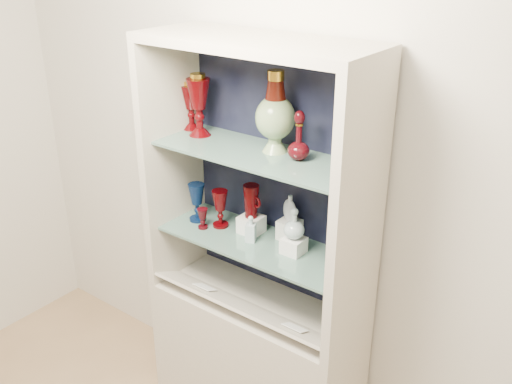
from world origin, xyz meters
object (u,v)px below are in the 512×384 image
Objects in this scene: pedestal_lamp_left at (191,106)px; ruby_goblet_small at (203,219)px; ruby_decanter_a at (299,133)px; clear_square_bottle at (251,229)px; pedestal_lamp_right at (199,105)px; cameo_medallion at (352,235)px; enamel_urn at (275,112)px; clear_round_decanter at (294,224)px; ruby_decanter_b at (355,151)px; ruby_pitcher at (251,201)px; flat_flask at (290,208)px; cobalt_goblet at (197,202)px; ruby_goblet_tall at (220,209)px; lidded_bowl at (345,174)px.

ruby_goblet_small is at bearing -38.04° from pedestal_lamp_left.
pedestal_lamp_left is 0.97× the size of ruby_decanter_a.
ruby_decanter_a is 0.67m from ruby_goblet_small.
ruby_decanter_a is at bearing -3.65° from pedestal_lamp_left.
pedestal_lamp_left is 0.63m from clear_square_bottle.
cameo_medallion is (0.79, -0.00, -0.39)m from pedestal_lamp_right.
enamel_urn reaches higher than clear_round_decanter.
pedestal_lamp_right is at bearing 178.40° from ruby_decanter_b.
flat_flask is at bearing 31.21° from ruby_pitcher.
enamel_urn reaches higher than ruby_decanter_a.
enamel_urn is 0.47m from clear_round_decanter.
cobalt_goblet is 0.47m from flat_flask.
ruby_pitcher reaches higher than flat_flask.
pedestal_lamp_left is 0.66× the size of enamel_urn.
cameo_medallion is at bearing -0.21° from pedestal_lamp_right.
cameo_medallion is (0.35, -0.08, 0.01)m from flat_flask.
pedestal_lamp_left is 1.66× the size of clear_round_decanter.
clear_square_bottle is at bearing 7.45° from ruby_goblet_small.
ruby_decanter_b reaches higher than cobalt_goblet.
ruby_goblet_tall is at bearing -15.15° from pedestal_lamp_left.
lidded_bowl is 0.83m from ruby_goblet_small.
ruby_decanter_a is at bearing -168.20° from cameo_medallion.
enamel_urn reaches higher than ruby_goblet_small.
ruby_decanter_a is 1.83× the size of clear_square_bottle.
ruby_goblet_tall is (-0.27, -0.04, -0.50)m from enamel_urn.
pedestal_lamp_right is 1.22× the size of ruby_decanter_a.
ruby_pitcher reaches higher than ruby_goblet_tall.
ruby_goblet_tall is at bearing -165.86° from cameo_medallion.
pedestal_lamp_left is at bearing 164.85° from ruby_goblet_tall.
ruby_goblet_tall is 1.84× the size of ruby_goblet_small.
pedestal_lamp_right is 2.11× the size of cameo_medallion.
ruby_goblet_small is (-0.73, 0.03, -0.41)m from lidded_bowl.
ruby_goblet_small is at bearing -172.19° from clear_round_decanter.
ruby_pitcher is (0.15, 0.04, 0.07)m from ruby_goblet_tall.
ruby_decanter_a is at bearing 174.27° from ruby_decanter_b.
ruby_goblet_tall is at bearing 179.23° from ruby_decanter_b.
ruby_decanter_b is at bearing 2.76° from clear_square_bottle.
lidded_bowl is (0.27, -0.11, -0.07)m from ruby_decanter_a.
enamel_urn is 0.44m from flat_flask.
cameo_medallion is (0.40, -0.03, -0.42)m from enamel_urn.
ruby_decanter_a is 0.60m from ruby_goblet_tall.
pedestal_lamp_left reaches higher than ruby_goblet_small.
cameo_medallion reaches higher than ruby_goblet_small.
ruby_decanter_a reaches higher than ruby_goblet_small.
lidded_bowl is 0.31m from cameo_medallion.
cobalt_goblet is at bearing -43.40° from pedestal_lamp_left.
pedestal_lamp_left is 1.78× the size of clear_square_bottle.
enamel_urn reaches higher than pedestal_lamp_left.
clear_square_bottle is 0.95× the size of cameo_medallion.
lidded_bowl is 0.64× the size of flat_flask.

